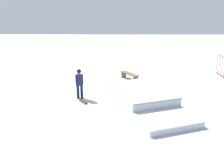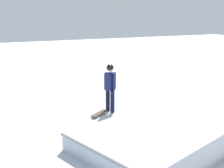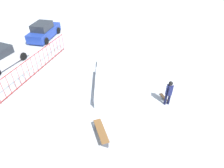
{
  "view_description": "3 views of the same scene",
  "coord_description": "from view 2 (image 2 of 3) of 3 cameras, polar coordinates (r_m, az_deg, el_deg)",
  "views": [
    {
      "loc": [
        12.89,
        -1.11,
        5.08
      ],
      "look_at": [
        0.47,
        -1.25,
        0.9
      ],
      "focal_mm": 37.94,
      "sensor_mm": 36.0,
      "label": 1
    },
    {
      "loc": [
        4.46,
        6.01,
        3.48
      ],
      "look_at": [
        0.29,
        -3.1,
        1.0
      ],
      "focal_mm": 47.0,
      "sensor_mm": 36.0,
      "label": 2
    },
    {
      "loc": [
        -9.16,
        -2.51,
        8.31
      ],
      "look_at": [
        0.58,
        0.53,
        0.6
      ],
      "focal_mm": 31.28,
      "sensor_mm": 36.0,
      "label": 3
    }
  ],
  "objects": [
    {
      "name": "skateboard",
      "position": [
        10.14,
        -2.52,
        -5.72
      ],
      "size": [
        0.77,
        0.62,
        0.09
      ],
      "rotation": [
        0.0,
        0.0,
        3.75
      ],
      "color": "#3F2D1E",
      "rests_on": "ground"
    },
    {
      "name": "skater",
      "position": [
        10.26,
        -0.38,
        -0.05
      ],
      "size": [
        0.44,
        0.41,
        1.73
      ],
      "rotation": [
        0.0,
        0.0,
        3.58
      ],
      "color": "black",
      "rests_on": "ground"
    },
    {
      "name": "skate_ramp",
      "position": [
        7.1,
        5.64,
        -12.64
      ],
      "size": [
        5.95,
        4.2,
        0.74
      ],
      "rotation": [
        0.0,
        0.0,
        0.33
      ],
      "color": "silver",
      "rests_on": "ground"
    },
    {
      "name": "ground_plane",
      "position": [
        8.25,
        11.09,
        -11.31
      ],
      "size": [
        60.0,
        60.0,
        0.0
      ],
      "primitive_type": "plane",
      "color": "#B2B7C1"
    }
  ]
}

